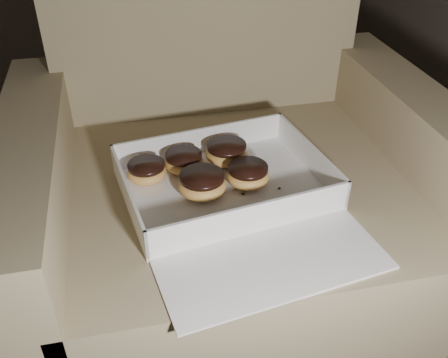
% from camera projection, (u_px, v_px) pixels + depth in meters
% --- Properties ---
extents(armchair, '(0.96, 0.81, 1.00)m').
position_uv_depth(armchair, '(229.00, 204.00, 1.22)').
color(armchair, '#8B7E59').
rests_on(armchair, floor).
extents(bakery_box, '(0.47, 0.53, 0.07)m').
position_uv_depth(bakery_box, '(233.00, 196.00, 1.00)').
color(bakery_box, white).
rests_on(bakery_box, armchair).
extents(donut_a, '(0.09, 0.09, 0.05)m').
position_uv_depth(donut_a, '(226.00, 152.00, 1.10)').
color(donut_a, '#ECA052').
rests_on(donut_a, bakery_box).
extents(donut_b, '(0.10, 0.10, 0.05)m').
position_uv_depth(donut_b, '(202.00, 184.00, 1.00)').
color(donut_b, '#ECA052').
rests_on(donut_b, bakery_box).
extents(donut_c, '(0.09, 0.09, 0.04)m').
position_uv_depth(donut_c, '(248.00, 175.00, 1.03)').
color(donut_c, '#ECA052').
rests_on(donut_c, bakery_box).
extents(donut_d, '(0.08, 0.08, 0.04)m').
position_uv_depth(donut_d, '(184.00, 161.00, 1.08)').
color(donut_d, '#ECA052').
rests_on(donut_d, bakery_box).
extents(donut_e, '(0.08, 0.08, 0.04)m').
position_uv_depth(donut_e, '(147.00, 171.00, 1.04)').
color(donut_e, '#ECA052').
rests_on(donut_e, bakery_box).
extents(crumb_a, '(0.01, 0.01, 0.00)m').
position_uv_depth(crumb_a, '(243.00, 194.00, 1.01)').
color(crumb_a, black).
rests_on(crumb_a, bakery_box).
extents(crumb_b, '(0.01, 0.01, 0.00)m').
position_uv_depth(crumb_b, '(235.00, 221.00, 0.94)').
color(crumb_b, black).
rests_on(crumb_b, bakery_box).
extents(crumb_c, '(0.01, 0.01, 0.00)m').
position_uv_depth(crumb_c, '(279.00, 188.00, 1.03)').
color(crumb_c, black).
rests_on(crumb_c, bakery_box).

